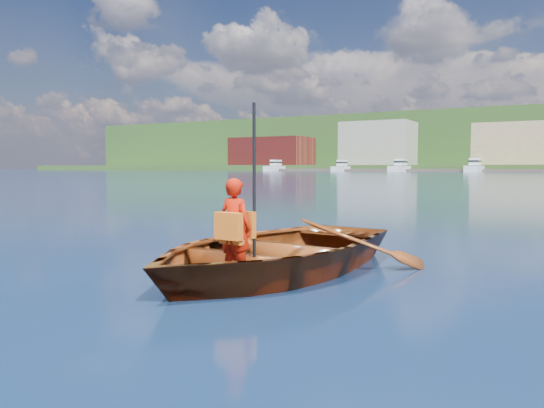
{
  "coord_description": "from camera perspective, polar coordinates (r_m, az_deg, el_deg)",
  "views": [
    {
      "loc": [
        3.92,
        -5.03,
        1.35
      ],
      "look_at": [
        0.7,
        0.81,
        0.88
      ],
      "focal_mm": 35.0,
      "sensor_mm": 36.0,
      "label": 1
    }
  ],
  "objects": [
    {
      "name": "ground",
      "position": [
        6.52,
        -8.94,
        -7.96
      ],
      "size": [
        600.0,
        600.0,
        0.0
      ],
      "color": "#132A40",
      "rests_on": "ground"
    },
    {
      "name": "rowboat",
      "position": [
        6.76,
        -0.01,
        -4.98
      ],
      "size": [
        3.54,
        4.6,
        0.88
      ],
      "color": "brown",
      "rests_on": "ground"
    },
    {
      "name": "child_paddler",
      "position": [
        5.91,
        -3.93,
        -2.56
      ],
      "size": [
        0.44,
        0.37,
        1.96
      ],
      "color": "#BD1706",
      "rests_on": "ground"
    },
    {
      "name": "waterfront_buildings",
      "position": [
        170.55,
        25.08,
        5.77
      ],
      "size": [
        202.0,
        16.0,
        14.0
      ],
      "color": "brown",
      "rests_on": "ground"
    }
  ]
}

